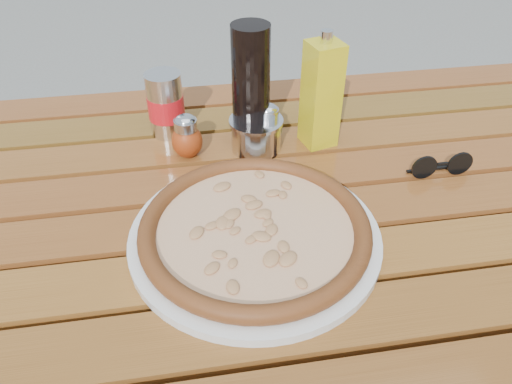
{
  "coord_description": "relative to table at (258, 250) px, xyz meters",
  "views": [
    {
      "loc": [
        -0.1,
        -0.57,
        1.25
      ],
      "look_at": [
        0.0,
        0.02,
        0.78
      ],
      "focal_mm": 35.0,
      "sensor_mm": 36.0,
      "label": 1
    }
  ],
  "objects": [
    {
      "name": "table",
      "position": [
        0.0,
        0.0,
        0.0
      ],
      "size": [
        1.4,
        0.9,
        0.75
      ],
      "color": "#341F0C",
      "rests_on": "ground"
    },
    {
      "name": "plate",
      "position": [
        -0.01,
        -0.05,
        0.08
      ],
      "size": [
        0.46,
        0.46,
        0.01
      ],
      "primitive_type": "cylinder",
      "rotation": [
        0.0,
        0.0,
        0.35
      ],
      "color": "silver",
      "rests_on": "table"
    },
    {
      "name": "pizza",
      "position": [
        -0.01,
        -0.05,
        0.1
      ],
      "size": [
        0.41,
        0.41,
        0.03
      ],
      "rotation": [
        0.0,
        0.0,
        0.28
      ],
      "color": "#FCDEB4",
      "rests_on": "plate"
    },
    {
      "name": "pepper_shaker",
      "position": [
        -0.1,
        0.18,
        0.11
      ],
      "size": [
        0.07,
        0.07,
        0.08
      ],
      "rotation": [
        0.0,
        0.0,
        -0.36
      ],
      "color": "#A93B13",
      "rests_on": "table"
    },
    {
      "name": "oregano_shaker",
      "position": [
        0.05,
        0.2,
        0.11
      ],
      "size": [
        0.07,
        0.07,
        0.08
      ],
      "rotation": [
        0.0,
        0.0,
        -0.27
      ],
      "color": "#36411A",
      "rests_on": "table"
    },
    {
      "name": "dark_bottle",
      "position": [
        0.02,
        0.21,
        0.19
      ],
      "size": [
        0.09,
        0.09,
        0.22
      ],
      "primitive_type": "cylinder",
      "rotation": [
        0.0,
        0.0,
        -0.39
      ],
      "color": "black",
      "rests_on": "table"
    },
    {
      "name": "soda_can",
      "position": [
        -0.13,
        0.27,
        0.13
      ],
      "size": [
        0.08,
        0.08,
        0.12
      ],
      "rotation": [
        0.0,
        0.0,
        -0.29
      ],
      "color": "silver",
      "rests_on": "table"
    },
    {
      "name": "olive_oil_cruet",
      "position": [
        0.14,
        0.19,
        0.17
      ],
      "size": [
        0.07,
        0.07,
        0.21
      ],
      "rotation": [
        0.0,
        0.0,
        0.25
      ],
      "color": "gold",
      "rests_on": "table"
    },
    {
      "name": "parmesan_tin",
      "position": [
        0.03,
        0.19,
        0.11
      ],
      "size": [
        0.12,
        0.12,
        0.07
      ],
      "rotation": [
        0.0,
        0.0,
        -0.38
      ],
      "color": "silver",
      "rests_on": "table"
    },
    {
      "name": "sunglasses",
      "position": [
        0.32,
        0.06,
        0.09
      ],
      "size": [
        0.11,
        0.02,
        0.04
      ],
      "rotation": [
        0.0,
        0.0,
        0.02
      ],
      "color": "black",
      "rests_on": "table"
    }
  ]
}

